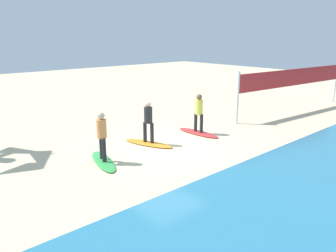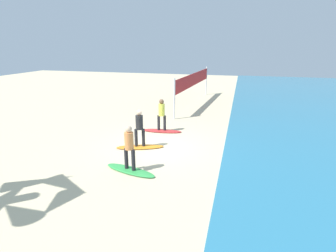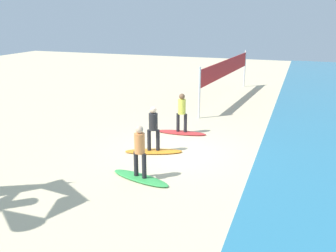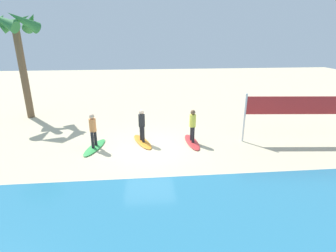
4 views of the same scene
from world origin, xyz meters
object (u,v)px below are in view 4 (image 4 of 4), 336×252
surfer_red (193,123)px  surfer_green (93,128)px  surfboard_orange (142,142)px  palm_tree (16,32)px  volleyball_net (336,107)px  surfboard_red (192,142)px  surfboard_green (95,147)px  surfer_orange (142,123)px

surfer_red → surfer_green: size_ratio=1.00×
surfboard_orange → palm_tree: bearing=-144.2°
surfboard_orange → volleyball_net: volleyball_net is taller
palm_tree → surfboard_red: bearing=151.6°
volleyball_net → palm_tree: bearing=-18.8°
surfer_red → surfboard_orange: (2.50, -0.28, -0.99)m
surfboard_green → surfer_green: surfer_green is taller
surfer_green → palm_tree: 8.62m
surfboard_orange → surfer_orange: size_ratio=1.28×
surfer_red → surfboard_green: surfer_red is taller
palm_tree → surfer_green: bearing=132.4°
surfboard_red → surfer_green: surfer_green is taller
surfer_green → surfboard_green: bearing=-7.1°
surfboard_orange → surfboard_green: size_ratio=1.00×
surfboard_red → palm_tree: size_ratio=0.32×
surfboard_orange → surfer_green: size_ratio=1.28×
surfboard_green → surfer_red: bearing=108.0°
surfboard_orange → surfboard_red: bearing=64.0°
surfer_orange → surfboard_red: bearing=173.7°
surfer_green → surfboard_red: bearing=-177.5°
surfer_red → surfer_green: same height
surfer_red → surfer_green: (4.80, 0.21, 0.00)m
surfboard_orange → volleyball_net: size_ratio=0.23×
volleyball_net → surfer_orange: bearing=-4.2°
surfboard_orange → palm_tree: palm_tree is taller
surfer_red → volleyball_net: size_ratio=0.18×
surfboard_red → surfer_orange: surfer_orange is taller
surfer_orange → surfer_green: (2.29, 0.48, 0.00)m
surfer_red → surfboard_green: 4.90m
surfboard_red → surfboard_orange: (2.50, -0.28, 0.00)m
surfboard_red → surfboard_green: size_ratio=1.00×
palm_tree → surfer_red: bearing=151.6°
surfboard_green → volleyball_net: bearing=104.4°
surfboard_green → surfboard_orange: bearing=117.4°
surfer_red → surfboard_green: (4.80, 0.21, -0.99)m
surfboard_orange → surfer_green: 2.55m
surfboard_green → palm_tree: size_ratio=0.32×
surfboard_green → palm_tree: (5.04, -5.53, 5.27)m
surfboard_red → surfboard_orange: size_ratio=1.00×
surfboard_orange → volleyball_net: bearing=66.1°
surfboard_red → surfer_orange: bearing=-100.6°
surfboard_green → surfer_orange: bearing=117.4°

